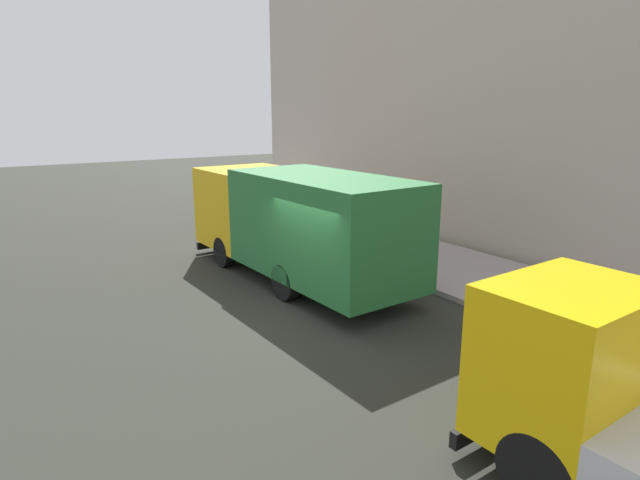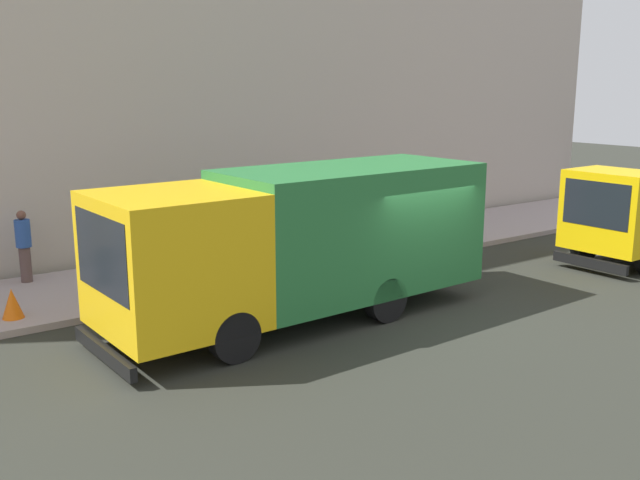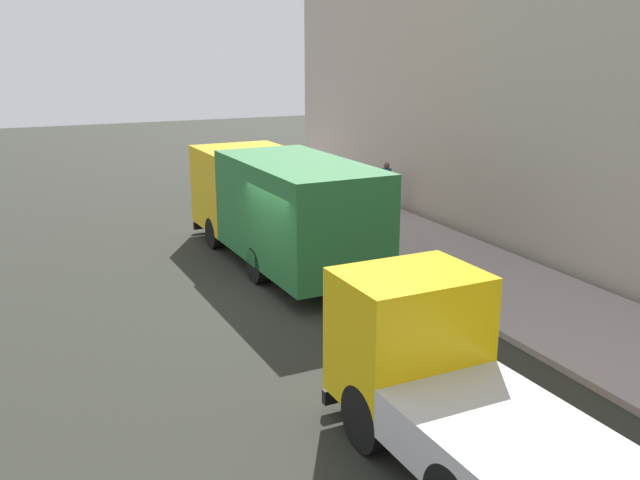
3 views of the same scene
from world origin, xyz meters
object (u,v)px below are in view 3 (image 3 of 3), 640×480
(small_flatbed_truck, at_px, (450,386))
(pedestrian_standing, at_px, (328,178))
(large_utility_truck, at_px, (279,203))
(pedestrian_walking, at_px, (386,185))
(traffic_cone_orange, at_px, (309,203))

(small_flatbed_truck, distance_m, pedestrian_standing, 16.14)
(small_flatbed_truck, bearing_deg, pedestrian_standing, 69.29)
(small_flatbed_truck, bearing_deg, large_utility_truck, 81.28)
(pedestrian_walking, xyz_separation_m, pedestrian_standing, (-1.34, 1.86, 0.03))
(large_utility_truck, bearing_deg, traffic_cone_orange, 56.33)
(large_utility_truck, bearing_deg, small_flatbed_truck, -99.15)
(pedestrian_standing, bearing_deg, small_flatbed_truck, -160.29)
(small_flatbed_truck, xyz_separation_m, traffic_cone_orange, (4.14, 14.25, -0.71))
(large_utility_truck, distance_m, small_flatbed_truck, 9.63)
(small_flatbed_truck, xyz_separation_m, pedestrian_walking, (6.68, 13.38, -0.13))
(large_utility_truck, distance_m, pedestrian_walking, 6.70)
(small_flatbed_truck, height_order, traffic_cone_orange, small_flatbed_truck)
(small_flatbed_truck, height_order, pedestrian_walking, small_flatbed_truck)
(pedestrian_standing, relative_size, traffic_cone_orange, 2.96)
(small_flatbed_truck, bearing_deg, traffic_cone_orange, 72.37)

